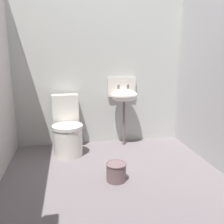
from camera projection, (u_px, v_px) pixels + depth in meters
ground_plane at (118, 187)px, 2.53m from camera, size 2.85×2.99×0.08m
wall_back at (100, 70)px, 3.55m from camera, size 2.85×0.10×2.20m
toilet_near_wall at (67, 130)px, 3.26m from camera, size 0.43×0.62×0.78m
sink at (124, 95)px, 3.49m from camera, size 0.42×0.35×0.99m
bucket at (116, 171)px, 2.57m from camera, size 0.23×0.23×0.20m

